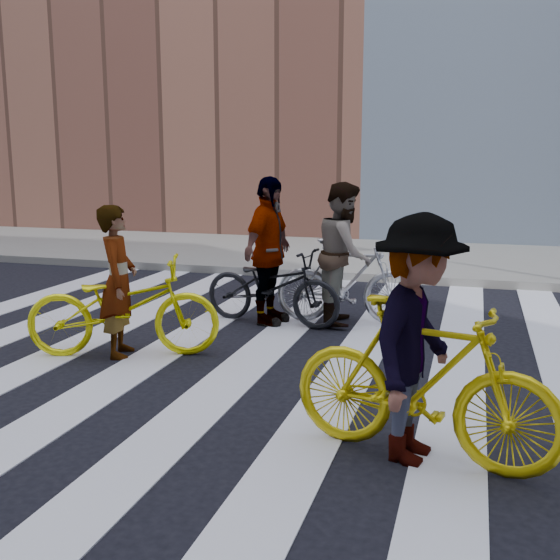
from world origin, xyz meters
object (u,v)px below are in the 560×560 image
at_px(rider_mid, 344,254).
at_px(bike_yellow_right, 423,381).
at_px(rider_rear, 268,251).
at_px(bike_yellow_left, 123,307).
at_px(bike_dark_rear, 272,286).
at_px(rider_right, 417,340).
at_px(bike_silver_mid, 348,281).
at_px(rider_left, 118,281).

bearing_deg(rider_mid, bike_yellow_right, -167.42).
bearing_deg(rider_rear, bike_yellow_right, -137.91).
bearing_deg(bike_yellow_left, bike_dark_rear, -51.83).
distance_m(bike_dark_rear, rider_right, 4.20).
distance_m(bike_yellow_left, rider_right, 3.80).
height_order(bike_yellow_left, bike_yellow_right, bike_yellow_right).
bearing_deg(bike_dark_rear, rider_right, -139.06).
bearing_deg(rider_right, bike_yellow_left, 75.78).
height_order(bike_yellow_right, rider_right, rider_right).
xyz_separation_m(bike_yellow_right, rider_rear, (-2.32, 3.54, 0.38)).
xyz_separation_m(rider_mid, rider_rear, (-0.96, -0.34, 0.04)).
height_order(bike_dark_rear, rider_rear, rider_rear).
bearing_deg(rider_right, rider_mid, 30.85).
xyz_separation_m(bike_silver_mid, rider_left, (-2.19, -2.19, 0.28)).
distance_m(bike_yellow_left, rider_mid, 3.05).
xyz_separation_m(bike_yellow_left, rider_rear, (1.12, 1.85, 0.43)).
bearing_deg(rider_rear, bike_yellow_left, 157.63).
height_order(bike_silver_mid, rider_mid, rider_mid).
height_order(bike_silver_mid, rider_rear, rider_rear).
distance_m(rider_left, rider_mid, 3.06).
distance_m(rider_mid, rider_right, 4.09).
height_order(bike_yellow_left, bike_dark_rear, bike_yellow_left).
xyz_separation_m(bike_yellow_right, rider_right, (-0.05, 0.00, 0.31)).
distance_m(rider_right, rider_rear, 4.20).
relative_size(bike_yellow_right, bike_dark_rear, 1.03).
bearing_deg(bike_yellow_left, bike_yellow_right, -135.60).
relative_size(bike_silver_mid, bike_yellow_right, 0.95).
xyz_separation_m(bike_dark_rear, rider_mid, (0.91, 0.34, 0.44)).
bearing_deg(bike_yellow_right, bike_yellow_left, 76.12).
bearing_deg(rider_rear, bike_silver_mid, -62.63).
bearing_deg(rider_rear, rider_mid, -61.74).
distance_m(bike_dark_rear, rider_left, 2.24).
height_order(bike_yellow_left, rider_right, rider_right).
bearing_deg(bike_yellow_left, rider_mid, -63.07).
relative_size(rider_right, rider_rear, 0.93).
bearing_deg(rider_left, bike_silver_mid, -64.41).
relative_size(rider_mid, rider_rear, 0.96).
bearing_deg(bike_silver_mid, rider_right, -168.75).
distance_m(bike_dark_rear, rider_mid, 1.07).
bearing_deg(bike_silver_mid, bike_dark_rear, 102.71).
xyz_separation_m(bike_yellow_left, bike_dark_rear, (1.17, 1.85, -0.05)).
relative_size(bike_yellow_right, rider_rear, 1.02).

